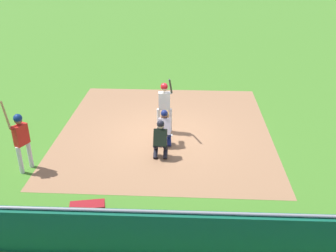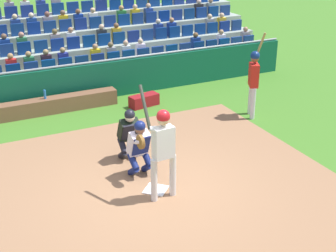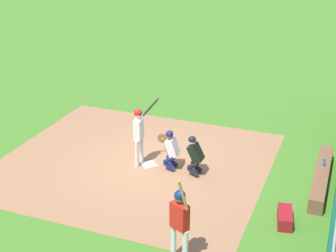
{
  "view_description": "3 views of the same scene",
  "coord_description": "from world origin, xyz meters",
  "px_view_note": "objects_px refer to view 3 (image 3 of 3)",
  "views": [
    {
      "loc": [
        0.65,
        -12.22,
        6.33
      ],
      "look_at": [
        0.16,
        -0.88,
        0.81
      ],
      "focal_mm": 40.87,
      "sensor_mm": 36.0,
      "label": 1
    },
    {
      "loc": [
        3.6,
        7.84,
        5.15
      ],
      "look_at": [
        -0.3,
        -0.03,
        1.36
      ],
      "focal_mm": 52.07,
      "sensor_mm": 36.0,
      "label": 2
    },
    {
      "loc": [
        -13.06,
        -5.57,
        7.51
      ],
      "look_at": [
        0.54,
        -0.44,
        1.19
      ],
      "focal_mm": 53.96,
      "sensor_mm": 36.0,
      "label": 3
    }
  ],
  "objects_px": {
    "home_plate_umpire": "(195,154)",
    "dugout_bench": "(321,177)",
    "catcher_crouching": "(171,147)",
    "equipment_duffel_bag": "(285,217)",
    "home_plate_marker": "(149,164)",
    "on_deck_batter": "(180,218)",
    "water_bottle_on_bench": "(324,162)",
    "batter_at_plate": "(139,130)"
  },
  "relations": [
    {
      "from": "on_deck_batter",
      "to": "home_plate_marker",
      "type": "bearing_deg",
      "value": 31.04
    },
    {
      "from": "batter_at_plate",
      "to": "water_bottle_on_bench",
      "type": "bearing_deg",
      "value": -79.74
    },
    {
      "from": "batter_at_plate",
      "to": "dugout_bench",
      "type": "distance_m",
      "value": 5.65
    },
    {
      "from": "on_deck_batter",
      "to": "batter_at_plate",
      "type": "bearing_deg",
      "value": 34.25
    },
    {
      "from": "home_plate_marker",
      "to": "dugout_bench",
      "type": "xyz_separation_m",
      "value": [
        0.68,
        -5.2,
        0.2
      ]
    },
    {
      "from": "home_plate_umpire",
      "to": "water_bottle_on_bench",
      "type": "relative_size",
      "value": 4.91
    },
    {
      "from": "home_plate_marker",
      "to": "home_plate_umpire",
      "type": "relative_size",
      "value": 0.35
    },
    {
      "from": "home_plate_marker",
      "to": "home_plate_umpire",
      "type": "xyz_separation_m",
      "value": [
        -0.05,
        -1.52,
        0.68
      ]
    },
    {
      "from": "home_plate_umpire",
      "to": "equipment_duffel_bag",
      "type": "xyz_separation_m",
      "value": [
        -1.68,
        -3.0,
        -0.52
      ]
    },
    {
      "from": "equipment_duffel_bag",
      "to": "on_deck_batter",
      "type": "relative_size",
      "value": 0.38
    },
    {
      "from": "dugout_bench",
      "to": "water_bottle_on_bench",
      "type": "distance_m",
      "value": 0.46
    },
    {
      "from": "batter_at_plate",
      "to": "dugout_bench",
      "type": "xyz_separation_m",
      "value": [
        0.7,
        -5.52,
        -0.96
      ]
    },
    {
      "from": "catcher_crouching",
      "to": "home_plate_umpire",
      "type": "bearing_deg",
      "value": -96.61
    },
    {
      "from": "home_plate_umpire",
      "to": "on_deck_batter",
      "type": "bearing_deg",
      "value": -166.77
    },
    {
      "from": "home_plate_umpire",
      "to": "dugout_bench",
      "type": "xyz_separation_m",
      "value": [
        0.74,
        -3.69,
        -0.47
      ]
    },
    {
      "from": "equipment_duffel_bag",
      "to": "dugout_bench",
      "type": "bearing_deg",
      "value": -26.33
    },
    {
      "from": "home_plate_marker",
      "to": "catcher_crouching",
      "type": "bearing_deg",
      "value": -86.58
    },
    {
      "from": "catcher_crouching",
      "to": "water_bottle_on_bench",
      "type": "distance_m",
      "value": 4.6
    },
    {
      "from": "water_bottle_on_bench",
      "to": "catcher_crouching",
      "type": "bearing_deg",
      "value": 101.88
    },
    {
      "from": "home_plate_marker",
      "to": "batter_at_plate",
      "type": "bearing_deg",
      "value": 92.05
    },
    {
      "from": "dugout_bench",
      "to": "on_deck_batter",
      "type": "distance_m",
      "value": 5.59
    },
    {
      "from": "home_plate_marker",
      "to": "on_deck_batter",
      "type": "distance_m",
      "value": 4.92
    },
    {
      "from": "equipment_duffel_bag",
      "to": "on_deck_batter",
      "type": "distance_m",
      "value": 3.29
    },
    {
      "from": "batter_at_plate",
      "to": "home_plate_umpire",
      "type": "bearing_deg",
      "value": -91.24
    },
    {
      "from": "batter_at_plate",
      "to": "on_deck_batter",
      "type": "bearing_deg",
      "value": -145.75
    },
    {
      "from": "home_plate_umpire",
      "to": "water_bottle_on_bench",
      "type": "distance_m",
      "value": 3.84
    },
    {
      "from": "batter_at_plate",
      "to": "equipment_duffel_bag",
      "type": "distance_m",
      "value": 5.22
    },
    {
      "from": "catcher_crouching",
      "to": "on_deck_batter",
      "type": "bearing_deg",
      "value": -157.0
    },
    {
      "from": "home_plate_marker",
      "to": "catcher_crouching",
      "type": "xyz_separation_m",
      "value": [
        0.04,
        -0.71,
        0.71
      ]
    },
    {
      "from": "home_plate_umpire",
      "to": "equipment_duffel_bag",
      "type": "distance_m",
      "value": 3.47
    },
    {
      "from": "home_plate_marker",
      "to": "water_bottle_on_bench",
      "type": "bearing_deg",
      "value": -79.25
    },
    {
      "from": "water_bottle_on_bench",
      "to": "on_deck_batter",
      "type": "relative_size",
      "value": 0.11
    },
    {
      "from": "water_bottle_on_bench",
      "to": "on_deck_batter",
      "type": "xyz_separation_m",
      "value": [
        -5.09,
        2.74,
        0.6
      ]
    },
    {
      "from": "home_plate_umpire",
      "to": "catcher_crouching",
      "type": "bearing_deg",
      "value": 83.39
    },
    {
      "from": "home_plate_marker",
      "to": "water_bottle_on_bench",
      "type": "xyz_separation_m",
      "value": [
        0.99,
        -5.21,
        0.55
      ]
    },
    {
      "from": "home_plate_marker",
      "to": "equipment_duffel_bag",
      "type": "bearing_deg",
      "value": -110.95
    },
    {
      "from": "catcher_crouching",
      "to": "water_bottle_on_bench",
      "type": "relative_size",
      "value": 5.02
    },
    {
      "from": "water_bottle_on_bench",
      "to": "equipment_duffel_bag",
      "type": "distance_m",
      "value": 2.83
    },
    {
      "from": "equipment_duffel_bag",
      "to": "water_bottle_on_bench",
      "type": "bearing_deg",
      "value": -24.75
    },
    {
      "from": "home_plate_marker",
      "to": "water_bottle_on_bench",
      "type": "height_order",
      "value": "water_bottle_on_bench"
    },
    {
      "from": "home_plate_umpire",
      "to": "equipment_duffel_bag",
      "type": "height_order",
      "value": "home_plate_umpire"
    },
    {
      "from": "dugout_bench",
      "to": "equipment_duffel_bag",
      "type": "distance_m",
      "value": 2.51
    }
  ]
}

